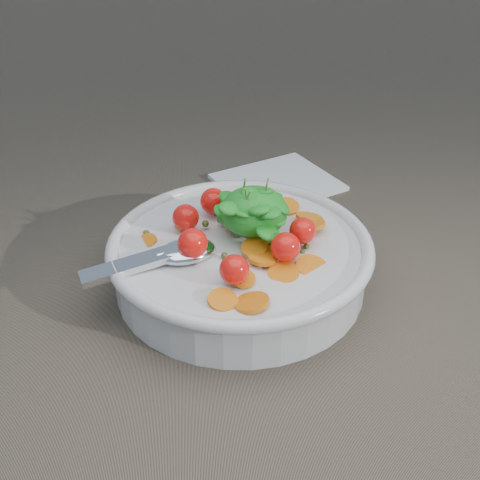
{
  "coord_description": "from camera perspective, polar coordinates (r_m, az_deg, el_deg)",
  "views": [
    {
      "loc": [
        -0.05,
        -0.52,
        0.39
      ],
      "look_at": [
        -0.01,
        -0.0,
        0.06
      ],
      "focal_mm": 45.0,
      "sensor_mm": 36.0,
      "label": 1
    }
  ],
  "objects": [
    {
      "name": "napkin",
      "position": [
        0.85,
        3.54,
        5.49
      ],
      "size": [
        0.19,
        0.18,
        0.01
      ],
      "primitive_type": "cube",
      "rotation": [
        0.0,
        0.0,
        0.44
      ],
      "color": "white",
      "rests_on": "ground"
    },
    {
      "name": "ground",
      "position": [
        0.65,
        0.86,
        -4.06
      ],
      "size": [
        6.0,
        6.0,
        0.0
      ],
      "primitive_type": "plane",
      "color": "#716451",
      "rests_on": "ground"
    },
    {
      "name": "bowl",
      "position": [
        0.63,
        0.01,
        -1.7
      ],
      "size": [
        0.3,
        0.28,
        0.12
      ],
      "color": "silver",
      "rests_on": "ground"
    }
  ]
}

